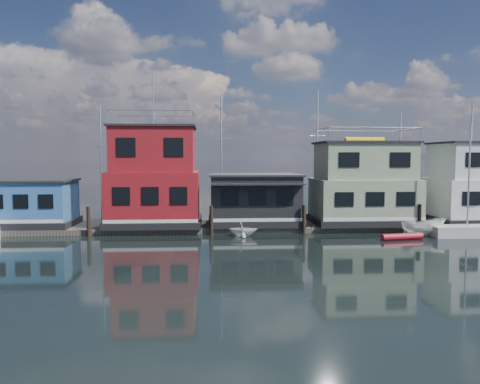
{
  "coord_description": "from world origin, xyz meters",
  "views": [
    {
      "loc": [
        -4.17,
        -25.49,
        5.82
      ],
      "look_at": [
        -1.67,
        12.0,
        3.0
      ],
      "focal_mm": 35.0,
      "sensor_mm": 36.0,
      "label": 1
    }
  ],
  "objects": [
    {
      "name": "pilings",
      "position": [
        -0.33,
        9.2,
        1.1
      ],
      "size": [
        42.28,
        0.28,
        2.2
      ],
      "color": "#2D2116",
      "rests_on": "ground"
    },
    {
      "name": "houseboat_green",
      "position": [
        8.5,
        12.0,
        3.55
      ],
      "size": [
        8.4,
        5.9,
        7.03
      ],
      "color": "black",
      "rests_on": "dock"
    },
    {
      "name": "dock",
      "position": [
        0.0,
        12.0,
        0.2
      ],
      "size": [
        48.0,
        5.0,
        0.4
      ],
      "primitive_type": "cube",
      "color": "#595147",
      "rests_on": "ground"
    },
    {
      "name": "background_masts",
      "position": [
        4.76,
        18.0,
        5.55
      ],
      "size": [
        36.4,
        0.16,
        12.0
      ],
      "color": "silver",
      "rests_on": "ground"
    },
    {
      "name": "motorboat",
      "position": [
        11.61,
        7.72,
        0.66
      ],
      "size": [
        3.44,
        1.37,
        1.32
      ],
      "primitive_type": "imported",
      "rotation": [
        0.0,
        0.0,
        1.6
      ],
      "color": "white",
      "rests_on": "ground"
    },
    {
      "name": "houseboat_red",
      "position": [
        -8.5,
        12.0,
        4.1
      ],
      "size": [
        7.4,
        5.9,
        11.86
      ],
      "color": "black",
      "rests_on": "dock"
    },
    {
      "name": "red_kayak",
      "position": [
        9.4,
        6.23,
        0.23
      ],
      "size": [
        3.14,
        0.98,
        0.46
      ],
      "primitive_type": "cylinder",
      "rotation": [
        0.0,
        1.57,
        0.17
      ],
      "color": "red",
      "rests_on": "ground"
    },
    {
      "name": "ground",
      "position": [
        0.0,
        0.0,
        0.0
      ],
      "size": [
        160.0,
        160.0,
        0.0
      ],
      "primitive_type": "plane",
      "color": "black",
      "rests_on": "ground"
    },
    {
      "name": "day_sailer",
      "position": [
        14.68,
        7.2,
        0.46
      ],
      "size": [
        5.19,
        1.82,
        8.14
      ],
      "rotation": [
        0.0,
        0.0,
        -0.02
      ],
      "color": "beige",
      "rests_on": "ground"
    },
    {
      "name": "houseboat_dark",
      "position": [
        -0.5,
        11.98,
        2.42
      ],
      "size": [
        7.4,
        6.1,
        4.06
      ],
      "color": "black",
      "rests_on": "dock"
    },
    {
      "name": "houseboat_blue",
      "position": [
        -18.0,
        12.0,
        2.21
      ],
      "size": [
        6.4,
        4.9,
        3.66
      ],
      "color": "black",
      "rests_on": "dock"
    },
    {
      "name": "dinghy_white",
      "position": [
        -1.72,
        8.41,
        0.57
      ],
      "size": [
        2.34,
        2.08,
        1.14
      ],
      "primitive_type": "imported",
      "rotation": [
        0.0,
        0.0,
        1.47
      ],
      "color": "white",
      "rests_on": "ground"
    }
  ]
}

